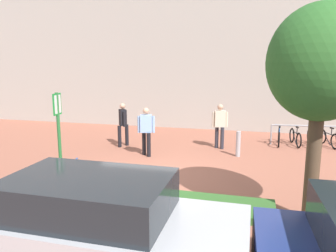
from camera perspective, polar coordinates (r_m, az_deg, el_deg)
ground_plane at (r=9.72m, az=-1.84°, el=-8.48°), size 60.00×60.00×0.00m
building_facade at (r=17.02m, az=6.01°, el=16.65°), size 28.00×1.20×10.00m
planter_strip at (r=8.07m, az=-7.93°, el=-12.06°), size 7.00×1.10×0.16m
tree_sidewalk at (r=6.93m, az=25.10°, el=9.64°), size 2.03×2.03×4.33m
parking_sign_post at (r=8.37m, az=-18.50°, el=-0.46°), size 0.08×0.36×2.53m
bike_at_sign at (r=8.83m, az=-18.18°, el=-8.63°), size 1.64×0.56×0.86m
bike_rack_cluster at (r=14.26m, az=23.73°, el=-1.78°), size 3.19×1.87×0.83m
bollard_steel at (r=11.75m, az=12.12°, el=-3.08°), size 0.16×0.16×0.90m
person_casual_tan at (r=12.66m, az=9.01°, el=0.47°), size 0.59×0.34×1.72m
person_shirt_white at (r=11.51m, az=-3.82°, el=-0.43°), size 0.59×0.34×1.72m
person_suited_dark at (r=12.95m, az=-7.86°, el=0.72°), size 0.42×0.52×1.72m
car_silver_sedan at (r=5.27m, az=-11.87°, el=-16.90°), size 4.30×2.02×1.54m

